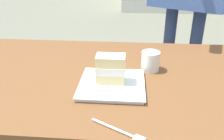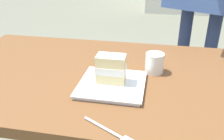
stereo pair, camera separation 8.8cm
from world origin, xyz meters
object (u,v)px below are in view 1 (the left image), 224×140
at_px(patio_table, 131,94).
at_px(dessert_plate, 112,85).
at_px(dessert_fork, 121,131).
at_px(coffee_cup, 150,61).
at_px(cake_slice, 111,69).

distance_m(patio_table, dessert_plate, 0.16).
height_order(patio_table, dessert_fork, dessert_fork).
bearing_deg(dessert_plate, patio_table, 53.95).
bearing_deg(patio_table, coffee_cup, 34.65).
xyz_separation_m(dessert_plate, coffee_cup, (0.15, 0.15, 0.03)).
bearing_deg(dessert_plate, dessert_fork, -79.97).
relative_size(patio_table, coffee_cup, 19.96).
bearing_deg(dessert_plate, cake_slice, 118.94).
bearing_deg(coffee_cup, patio_table, -145.35).
xyz_separation_m(cake_slice, coffee_cup, (0.15, 0.14, -0.03)).
height_order(cake_slice, coffee_cup, cake_slice).
distance_m(cake_slice, dessert_fork, 0.27).
bearing_deg(patio_table, cake_slice, -130.86).
xyz_separation_m(patio_table, dessert_plate, (-0.07, -0.10, 0.10)).
bearing_deg(dessert_plate, coffee_cup, 45.91).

